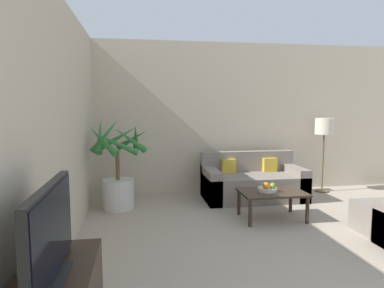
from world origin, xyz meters
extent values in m
cube|color=beige|center=(0.00, 6.08, 1.35)|extent=(8.34, 0.06, 2.70)
cube|color=beige|center=(-3.40, 3.02, 1.35)|extent=(0.06, 7.65, 2.70)
cube|color=black|center=(-3.12, 1.97, 0.58)|extent=(0.18, 0.32, 0.02)
cube|color=black|center=(-3.12, 1.97, 0.85)|extent=(0.05, 0.92, 0.53)
cube|color=black|center=(-3.10, 1.97, 0.85)|extent=(0.01, 0.88, 0.49)
cylinder|color=beige|center=(-2.93, 5.21, 0.22)|extent=(0.48, 0.48, 0.45)
cylinder|color=brown|center=(-2.93, 5.21, 0.67)|extent=(0.06, 0.06, 0.45)
cone|color=#2D7533|center=(-2.65, 5.21, 1.09)|extent=(0.10, 0.61, 0.47)
cone|color=#2D7533|center=(-2.71, 5.43, 1.04)|extent=(0.54, 0.54, 0.38)
cone|color=#2D7533|center=(-2.93, 5.50, 1.07)|extent=(0.64, 0.10, 0.43)
cone|color=#2D7533|center=(-3.11, 5.39, 1.12)|extent=(0.48, 0.48, 0.53)
cone|color=#2D7533|center=(-3.17, 5.21, 1.13)|extent=(0.10, 0.56, 0.54)
cone|color=#2D7533|center=(-3.13, 5.01, 1.08)|extent=(0.51, 0.51, 0.45)
cone|color=#2D7533|center=(-2.93, 4.90, 1.04)|extent=(0.66, 0.10, 0.38)
cone|color=#2D7533|center=(-2.72, 5.01, 1.08)|extent=(0.52, 0.52, 0.44)
cube|color=gray|center=(-0.71, 5.40, 0.21)|extent=(1.66, 0.86, 0.42)
cube|color=gray|center=(-0.71, 5.75, 0.60)|extent=(1.66, 0.16, 0.35)
cube|color=gray|center=(-1.44, 5.40, 0.27)|extent=(0.20, 0.86, 0.54)
cube|color=gray|center=(0.02, 5.40, 0.27)|extent=(0.20, 0.86, 0.54)
cube|color=gold|center=(-1.08, 5.63, 0.54)|extent=(0.24, 0.12, 0.24)
cube|color=gold|center=(-0.33, 5.63, 0.54)|extent=(0.24, 0.12, 0.24)
cylinder|color=brown|center=(0.71, 5.69, 0.01)|extent=(0.24, 0.24, 0.03)
cylinder|color=brown|center=(0.71, 5.69, 0.54)|extent=(0.03, 0.03, 1.03)
cylinder|color=beige|center=(0.71, 5.69, 1.21)|extent=(0.33, 0.33, 0.29)
cylinder|color=#38281E|center=(-1.19, 4.13, 0.18)|extent=(0.05, 0.05, 0.36)
cylinder|color=#38281E|center=(-0.40, 4.13, 0.18)|extent=(0.05, 0.05, 0.36)
cylinder|color=#38281E|center=(-1.19, 4.63, 0.18)|extent=(0.05, 0.05, 0.36)
cylinder|color=#38281E|center=(-0.40, 4.63, 0.18)|extent=(0.05, 0.05, 0.36)
cube|color=#38281E|center=(-0.79, 4.38, 0.38)|extent=(0.88, 0.60, 0.03)
cylinder|color=beige|center=(-0.86, 4.39, 0.42)|extent=(0.27, 0.27, 0.05)
sphere|color=red|center=(-0.88, 4.42, 0.47)|extent=(0.07, 0.07, 0.07)
sphere|color=olive|center=(-0.81, 4.33, 0.48)|extent=(0.08, 0.08, 0.08)
sphere|color=orange|center=(-0.90, 4.34, 0.49)|extent=(0.09, 0.09, 0.09)
cube|color=gray|center=(0.37, 3.70, 0.19)|extent=(0.61, 0.44, 0.37)
camera|label=1|loc=(-2.61, -0.02, 1.56)|focal=32.00mm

